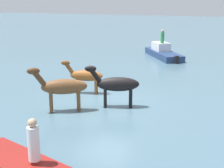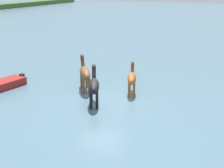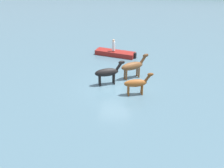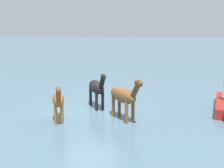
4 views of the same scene
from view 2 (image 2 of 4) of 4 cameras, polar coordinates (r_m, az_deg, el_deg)
The scene contains 4 objects.
ground_plane at distance 17.06m, azimuth -1.84°, elevation -3.14°, with size 191.86×191.86×0.00m, color #476675.
horse_rear_stallion at distance 16.24m, azimuth -3.40°, elevation -0.28°, with size 2.41×1.40×1.94m.
horse_pinto_flank at distance 17.91m, azimuth 3.74°, elevation 1.11°, with size 2.22×0.99×1.73m.
horse_dark_mare at distance 18.49m, azimuth -5.11°, elevation 2.11°, with size 2.34×1.79×2.00m.
Camera 2 is at (-14.48, -6.55, 6.20)m, focal length 48.94 mm.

